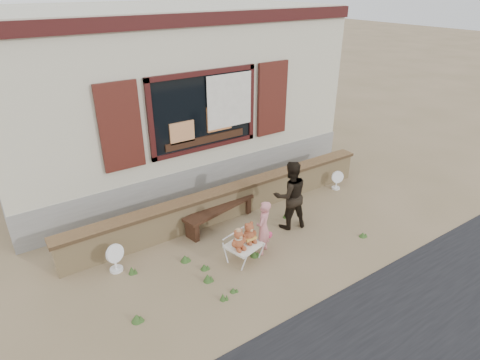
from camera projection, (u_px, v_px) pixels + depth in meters
ground at (257, 237)px, 7.87m from camera, size 80.00×80.00×0.00m
shopfront at (156, 90)px, 10.32m from camera, size 8.04×5.13×4.00m
brick_wall at (229, 201)px, 8.46m from camera, size 7.10×0.36×0.67m
bench at (220, 211)px, 8.14m from camera, size 1.70×0.69×0.43m
folding_chair at (244, 246)px, 7.08m from camera, size 0.66×0.62×0.34m
teddy_bear_left at (238, 239)px, 6.88m from camera, size 0.34×0.31×0.39m
teddy_bear_right at (249, 232)px, 7.07m from camera, size 0.34×0.32×0.40m
child at (263, 228)px, 7.20m from camera, size 0.46×0.43×1.06m
adult at (290, 195)px, 7.91m from camera, size 0.81×0.71×1.43m
fan_left at (115, 258)px, 6.84m from camera, size 0.35×0.23×0.54m
fan_right at (337, 180)px, 9.59m from camera, size 0.31×0.20×0.47m
grass_tufts at (218, 266)px, 6.96m from camera, size 4.63×1.58×0.15m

